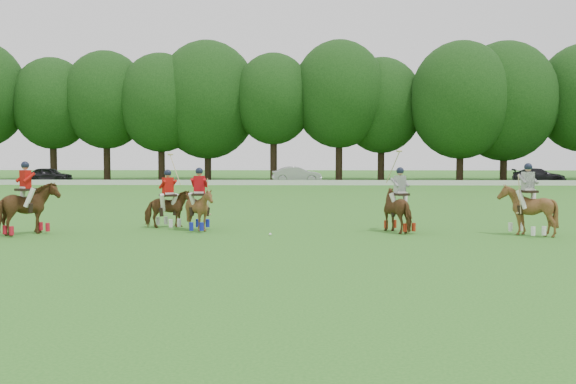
{
  "coord_description": "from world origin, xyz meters",
  "views": [
    {
      "loc": [
        3.18,
        -17.23,
        2.67
      ],
      "look_at": [
        2.6,
        4.2,
        1.4
      ],
      "focal_mm": 40.0,
      "sensor_mm": 36.0,
      "label": 1
    }
  ],
  "objects_px": {
    "car_mid": "(297,175)",
    "polo_stripe_a": "(400,209)",
    "car_right": "(539,176)",
    "polo_stripe_b": "(527,209)",
    "polo_red_c": "(200,209)",
    "polo_ball": "(270,234)",
    "car_left": "(49,175)",
    "polo_red_b": "(168,208)",
    "polo_red_a": "(26,208)"
  },
  "relations": [
    {
      "from": "car_mid",
      "to": "polo_stripe_a",
      "type": "xyz_separation_m",
      "value": [
        4.02,
        -37.8,
        0.04
      ]
    },
    {
      "from": "car_right",
      "to": "polo_stripe_b",
      "type": "bearing_deg",
      "value": 172.79
    },
    {
      "from": "polo_red_c",
      "to": "polo_ball",
      "type": "xyz_separation_m",
      "value": [
        2.52,
        -1.21,
        -0.73
      ]
    },
    {
      "from": "car_left",
      "to": "polo_red_c",
      "type": "height_order",
      "value": "polo_red_c"
    },
    {
      "from": "polo_red_b",
      "to": "polo_ball",
      "type": "relative_size",
      "value": 29.41
    },
    {
      "from": "polo_stripe_b",
      "to": "polo_red_c",
      "type": "bearing_deg",
      "value": 175.19
    },
    {
      "from": "polo_ball",
      "to": "polo_stripe_b",
      "type": "bearing_deg",
      "value": 1.96
    },
    {
      "from": "car_left",
      "to": "polo_stripe_b",
      "type": "distance_m",
      "value": 49.78
    },
    {
      "from": "car_left",
      "to": "polo_red_b",
      "type": "xyz_separation_m",
      "value": [
        19.18,
        -36.77,
        0.01
      ]
    },
    {
      "from": "car_mid",
      "to": "polo_ball",
      "type": "relative_size",
      "value": 51.14
    },
    {
      "from": "polo_stripe_a",
      "to": "polo_stripe_b",
      "type": "bearing_deg",
      "value": -11.38
    },
    {
      "from": "car_right",
      "to": "polo_stripe_a",
      "type": "relative_size",
      "value": 1.71
    },
    {
      "from": "polo_red_a",
      "to": "polo_red_c",
      "type": "height_order",
      "value": "polo_red_a"
    },
    {
      "from": "polo_red_a",
      "to": "polo_red_c",
      "type": "relative_size",
      "value": 1.1
    },
    {
      "from": "car_right",
      "to": "polo_red_a",
      "type": "xyz_separation_m",
      "value": [
        -30.78,
        -38.94,
        0.21
      ]
    },
    {
      "from": "polo_red_c",
      "to": "polo_stripe_a",
      "type": "relative_size",
      "value": 0.8
    },
    {
      "from": "car_left",
      "to": "polo_red_a",
      "type": "distance_m",
      "value": 41.71
    },
    {
      "from": "polo_red_b",
      "to": "polo_stripe_b",
      "type": "xyz_separation_m",
      "value": [
        12.23,
        -1.85,
        0.13
      ]
    },
    {
      "from": "polo_red_a",
      "to": "polo_stripe_a",
      "type": "xyz_separation_m",
      "value": [
        12.43,
        1.14,
        -0.1
      ]
    },
    {
      "from": "polo_stripe_a",
      "to": "polo_ball",
      "type": "height_order",
      "value": "polo_stripe_a"
    },
    {
      "from": "car_mid",
      "to": "polo_ball",
      "type": "distance_m",
      "value": 38.91
    },
    {
      "from": "polo_stripe_a",
      "to": "polo_red_b",
      "type": "bearing_deg",
      "value": 172.79
    },
    {
      "from": "polo_red_a",
      "to": "polo_stripe_a",
      "type": "bearing_deg",
      "value": 5.22
    },
    {
      "from": "polo_ball",
      "to": "polo_red_a",
      "type": "bearing_deg",
      "value": -179.76
    },
    {
      "from": "car_mid",
      "to": "polo_ball",
      "type": "height_order",
      "value": "car_mid"
    },
    {
      "from": "polo_stripe_b",
      "to": "polo_ball",
      "type": "height_order",
      "value": "polo_stripe_b"
    },
    {
      "from": "polo_red_b",
      "to": "polo_stripe_b",
      "type": "bearing_deg",
      "value": -8.6
    },
    {
      "from": "polo_red_a",
      "to": "polo_red_b",
      "type": "xyz_separation_m",
      "value": [
        4.24,
        2.17,
        -0.16
      ]
    },
    {
      "from": "car_left",
      "to": "car_mid",
      "type": "height_order",
      "value": "car_mid"
    },
    {
      "from": "car_left",
      "to": "polo_red_c",
      "type": "xyz_separation_m",
      "value": [
        20.47,
        -37.7,
        0.06
      ]
    },
    {
      "from": "polo_red_a",
      "to": "polo_red_c",
      "type": "bearing_deg",
      "value": 12.65
    },
    {
      "from": "car_left",
      "to": "polo_red_a",
      "type": "bearing_deg",
      "value": -155.03
    },
    {
      "from": "polo_red_b",
      "to": "polo_red_c",
      "type": "height_order",
      "value": "polo_red_b"
    },
    {
      "from": "polo_red_b",
      "to": "polo_stripe_a",
      "type": "height_order",
      "value": "polo_stripe_a"
    },
    {
      "from": "polo_red_b",
      "to": "polo_ball",
      "type": "distance_m",
      "value": 4.43
    },
    {
      "from": "car_left",
      "to": "polo_red_a",
      "type": "relative_size",
      "value": 1.74
    },
    {
      "from": "car_left",
      "to": "polo_stripe_b",
      "type": "xyz_separation_m",
      "value": [
        31.41,
        -38.62,
        0.14
      ]
    },
    {
      "from": "car_mid",
      "to": "polo_ball",
      "type": "bearing_deg",
      "value": 173.47
    },
    {
      "from": "car_mid",
      "to": "polo_stripe_b",
      "type": "distance_m",
      "value": 39.45
    },
    {
      "from": "car_mid",
      "to": "polo_stripe_a",
      "type": "bearing_deg",
      "value": -179.93
    },
    {
      "from": "polo_red_a",
      "to": "polo_red_b",
      "type": "relative_size",
      "value": 0.92
    },
    {
      "from": "car_left",
      "to": "car_mid",
      "type": "relative_size",
      "value": 0.92
    },
    {
      "from": "car_left",
      "to": "car_mid",
      "type": "xyz_separation_m",
      "value": [
        23.35,
        0.0,
        0.04
      ]
    },
    {
      "from": "car_left",
      "to": "polo_stripe_a",
      "type": "height_order",
      "value": "polo_stripe_a"
    },
    {
      "from": "car_right",
      "to": "polo_stripe_a",
      "type": "distance_m",
      "value": 42.02
    },
    {
      "from": "car_left",
      "to": "polo_red_a",
      "type": "xyz_separation_m",
      "value": [
        14.94,
        -38.94,
        0.17
      ]
    },
    {
      "from": "car_left",
      "to": "polo_ball",
      "type": "relative_size",
      "value": 47.01
    },
    {
      "from": "car_left",
      "to": "car_mid",
      "type": "distance_m",
      "value": 23.35
    },
    {
      "from": "car_right",
      "to": "polo_ball",
      "type": "xyz_separation_m",
      "value": [
        -22.73,
        -38.91,
        -0.64
      ]
    },
    {
      "from": "car_right",
      "to": "polo_red_c",
      "type": "bearing_deg",
      "value": 159.31
    }
  ]
}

